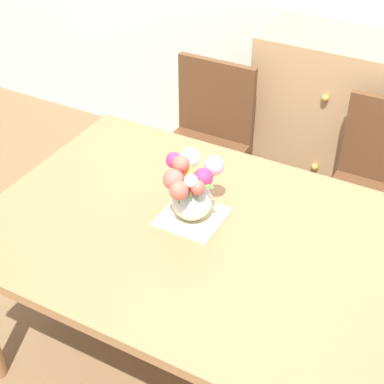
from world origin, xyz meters
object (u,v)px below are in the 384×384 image
object	(u,v)px
dining_table	(203,248)
chair_left	(206,137)
chair_right	(377,185)
flower_vase	(191,188)

from	to	relation	value
dining_table	chair_left	size ratio (longest dim) A/B	1.79
dining_table	chair_left	distance (m)	1.00
chair_right	flower_vase	world-z (taller)	flower_vase
chair_left	chair_right	size ratio (longest dim) A/B	1.00
dining_table	flower_vase	size ratio (longest dim) A/B	5.89
flower_vase	dining_table	bearing A→B (deg)	-34.41
chair_right	flower_vase	size ratio (longest dim) A/B	3.29
dining_table	chair_left	xyz separation A→B (m)	(-0.44, 0.89, -0.13)
chair_left	flower_vase	world-z (taller)	flower_vase
dining_table	chair_right	world-z (taller)	chair_right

